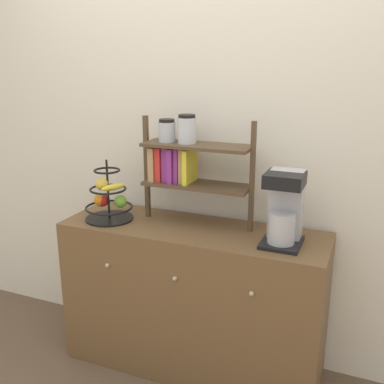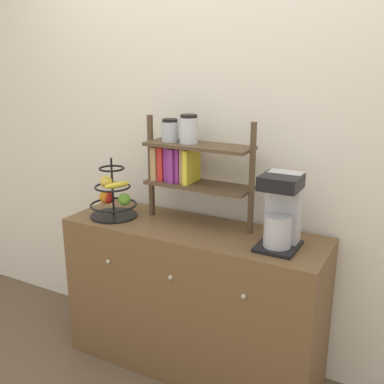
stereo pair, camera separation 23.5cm
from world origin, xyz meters
The scene contains 5 objects.
wall_back centered at (0.00, 0.50, 1.30)m, with size 7.00×0.05×2.60m, color silver.
sideboard centered at (0.00, 0.23, 0.43)m, with size 1.44×0.47×0.85m.
coffee_maker centered at (0.49, 0.21, 1.03)m, with size 0.19×0.22×0.36m.
fruit_stand centered at (-0.49, 0.18, 0.97)m, with size 0.27×0.27×0.34m.
shelf_hutch centered at (-0.09, 0.31, 1.21)m, with size 0.63×0.20×0.59m.
Camera 1 is at (0.86, -1.86, 1.72)m, focal length 42.00 mm.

